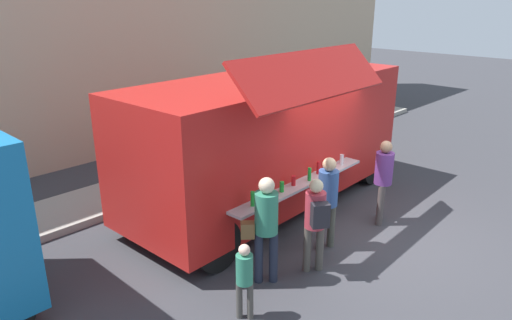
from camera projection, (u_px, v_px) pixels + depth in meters
name	position (u px, v px, depth m)	size (l,w,h in m)	color
ground_plane	(373.00, 234.00, 8.90)	(60.00, 60.00, 0.00)	#38383D
curb_strip	(33.00, 223.00, 9.17)	(28.00, 1.60, 0.15)	#9E998E
food_truck_main	(270.00, 137.00, 9.72)	(6.58, 3.26, 3.41)	red
trash_bin	(299.00, 130.00, 14.26)	(0.60, 0.60, 0.87)	#2B6636
customer_front_ordering	(327.00, 196.00, 8.10)	(0.55, 0.37, 1.71)	#48493F
customer_mid_with_backpack	(316.00, 217.00, 7.38)	(0.47, 0.52, 1.61)	#4E4941
customer_rear_waiting	(265.00, 222.00, 7.09)	(0.52, 0.50, 1.76)	#1F2536
customer_extra_browsing	(383.00, 175.00, 9.04)	(0.35, 0.35, 1.70)	#4B4341
child_near_queue	(244.00, 275.00, 6.37)	(0.24, 0.24, 1.16)	#48443F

